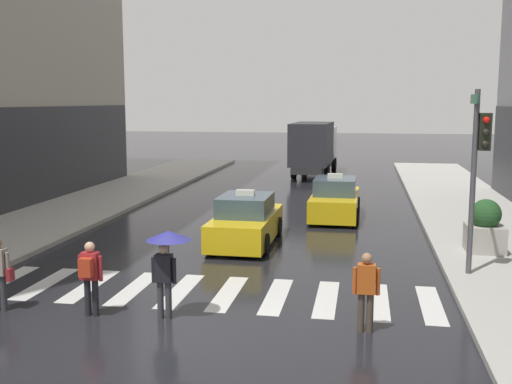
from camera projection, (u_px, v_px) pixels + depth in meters
name	position (u px, v px, depth m)	size (l,w,h in m)	color
ground_plane	(165.00, 338.00, 12.14)	(160.00, 160.00, 0.00)	black
crosswalk_markings	(204.00, 292.00, 15.06)	(11.30, 2.80, 0.01)	silver
traffic_light_pole	(478.00, 156.00, 15.70)	(0.44, 0.84, 4.80)	#47474C
taxi_lead	(246.00, 222.00, 20.08)	(1.96, 4.55, 1.80)	yellow
taxi_second	(335.00, 200.00, 24.54)	(1.97, 4.56, 1.80)	yellow
box_truck	(314.00, 146.00, 38.15)	(2.54, 7.62, 3.35)	#2D2D2D
pedestrian_with_umbrella	(167.00, 250.00, 13.01)	(0.96, 0.96, 1.94)	#333338
pedestrian_with_backpack	(90.00, 273.00, 13.25)	(0.55, 0.43, 1.65)	black
pedestrian_plain_coat	(366.00, 287.00, 12.32)	(0.55, 0.24, 1.65)	#473D33
planter_near_corner	(485.00, 228.00, 18.41)	(1.10, 1.10, 1.60)	#A8A399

